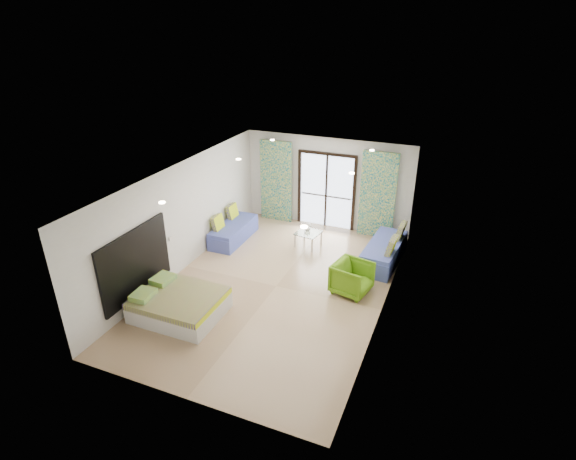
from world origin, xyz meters
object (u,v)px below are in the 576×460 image
at_px(armchair, 352,277).
at_px(coffee_table, 308,234).
at_px(daybed_left, 233,231).
at_px(daybed_right, 384,252).
at_px(bed, 179,304).

bearing_deg(armchair, coffee_table, 55.85).
relative_size(daybed_left, daybed_right, 0.89).
relative_size(daybed_left, armchair, 2.19).
bearing_deg(armchair, daybed_right, -1.56).
bearing_deg(daybed_right, bed, -128.39).
xyz_separation_m(daybed_left, coffee_table, (2.10, 0.45, 0.09)).
height_order(daybed_left, daybed_right, daybed_right).
relative_size(daybed_right, coffee_table, 2.84).
bearing_deg(armchair, daybed_left, 82.77).
bearing_deg(bed, armchair, 35.14).
distance_m(bed, armchair, 3.89).
height_order(bed, armchair, armchair).
height_order(daybed_left, armchair, daybed_left).
xyz_separation_m(bed, coffee_table, (1.46, 4.04, 0.11)).
height_order(daybed_right, coffee_table, daybed_right).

